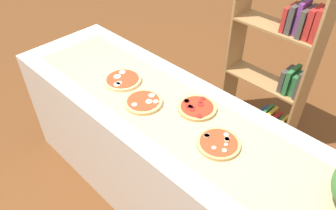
{
  "coord_description": "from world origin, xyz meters",
  "views": [
    {
      "loc": [
        1.0,
        -1.03,
        2.14
      ],
      "look_at": [
        0.0,
        0.0,
        0.93
      ],
      "focal_mm": 33.88,
      "sensor_mm": 36.0,
      "label": 1
    }
  ],
  "objects_px": {
    "pizza_pepperoni_2": "(197,108)",
    "pizza_mushroom_3": "(219,143)",
    "pizza_mozzarella_0": "(123,80)",
    "pizza_mozzarella_1": "(143,102)",
    "bookshelf": "(279,65)"
  },
  "relations": [
    {
      "from": "pizza_pepperoni_2",
      "to": "pizza_mushroom_3",
      "type": "distance_m",
      "value": 0.3
    },
    {
      "from": "pizza_pepperoni_2",
      "to": "pizza_mushroom_3",
      "type": "relative_size",
      "value": 1.02
    },
    {
      "from": "pizza_mozzarella_1",
      "to": "pizza_mushroom_3",
      "type": "xyz_separation_m",
      "value": [
        0.53,
        0.05,
        -0.0
      ]
    },
    {
      "from": "pizza_mozzarella_0",
      "to": "pizza_pepperoni_2",
      "type": "relative_size",
      "value": 1.06
    },
    {
      "from": "pizza_mozzarella_0",
      "to": "pizza_mushroom_3",
      "type": "relative_size",
      "value": 1.07
    },
    {
      "from": "pizza_mozzarella_0",
      "to": "pizza_mushroom_3",
      "type": "height_order",
      "value": "same"
    },
    {
      "from": "pizza_pepperoni_2",
      "to": "bookshelf",
      "type": "bearing_deg",
      "value": 90.61
    },
    {
      "from": "pizza_mozzarella_1",
      "to": "pizza_pepperoni_2",
      "type": "relative_size",
      "value": 1.0
    },
    {
      "from": "pizza_pepperoni_2",
      "to": "pizza_mozzarella_1",
      "type": "bearing_deg",
      "value": -145.05
    },
    {
      "from": "pizza_mushroom_3",
      "to": "bookshelf",
      "type": "relative_size",
      "value": 0.15
    },
    {
      "from": "pizza_mozzarella_0",
      "to": "pizza_mozzarella_1",
      "type": "height_order",
      "value": "same"
    },
    {
      "from": "pizza_pepperoni_2",
      "to": "pizza_mushroom_3",
      "type": "height_order",
      "value": "pizza_mushroom_3"
    },
    {
      "from": "pizza_mozzarella_0",
      "to": "pizza_mushroom_3",
      "type": "bearing_deg",
      "value": -0.99
    },
    {
      "from": "pizza_pepperoni_2",
      "to": "pizza_mushroom_3",
      "type": "xyz_separation_m",
      "value": [
        0.27,
        -0.14,
        -0.0
      ]
    },
    {
      "from": "pizza_mozzarella_1",
      "to": "bookshelf",
      "type": "distance_m",
      "value": 1.31
    }
  ]
}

